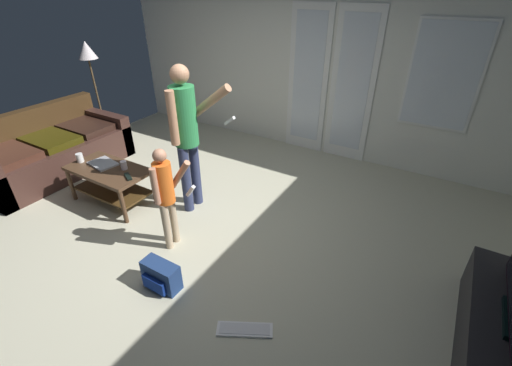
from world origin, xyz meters
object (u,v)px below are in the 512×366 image
at_px(coffee_table, 110,178).
at_px(person_adult, 187,129).
at_px(backpack, 161,276).
at_px(tv_remote_black, 128,177).
at_px(cup_near_edge, 124,165).
at_px(tv_stand, 498,340).
at_px(cup_by_laptop, 80,158).
at_px(leather_couch, 52,152).
at_px(person_child, 166,191).
at_px(floor_lamp, 88,58).
at_px(laptop_closed, 103,164).
at_px(loose_keyboard, 245,329).

relative_size(coffee_table, person_adult, 0.60).
relative_size(backpack, tv_remote_black, 2.04).
xyz_separation_m(coffee_table, cup_near_edge, (0.19, 0.09, 0.18)).
relative_size(coffee_table, tv_stand, 0.68).
bearing_deg(cup_by_laptop, coffee_table, 7.57).
relative_size(backpack, cup_by_laptop, 3.23).
bearing_deg(leather_couch, backpack, -16.12).
bearing_deg(cup_by_laptop, person_child, -6.32).
bearing_deg(cup_near_edge, tv_stand, -1.35).
relative_size(floor_lamp, laptop_closed, 4.74).
xyz_separation_m(loose_keyboard, tv_remote_black, (-1.98, 0.70, 0.46)).
relative_size(tv_stand, cup_near_edge, 14.34).
bearing_deg(loose_keyboard, coffee_table, 163.03).
relative_size(person_child, backpack, 3.12).
bearing_deg(coffee_table, tv_remote_black, -3.71).
relative_size(person_adult, loose_keyboard, 3.70).
bearing_deg(tv_remote_black, person_adult, 67.13).
bearing_deg(tv_remote_black, loose_keyboard, 7.79).
relative_size(loose_keyboard, laptop_closed, 1.35).
xyz_separation_m(leather_couch, cup_near_edge, (1.54, -0.01, 0.21)).
bearing_deg(floor_lamp, coffee_table, -36.17).
bearing_deg(tv_remote_black, floor_lamp, 175.80).
relative_size(loose_keyboard, cup_by_laptop, 4.17).
bearing_deg(tv_stand, coffee_table, 180.00).
distance_m(backpack, laptop_closed, 1.81).
height_order(cup_by_laptop, tv_remote_black, cup_by_laptop).
relative_size(tv_stand, cup_by_laptop, 13.62).
bearing_deg(loose_keyboard, leather_couch, 167.49).
bearing_deg(person_adult, cup_by_laptop, -160.17).
xyz_separation_m(floor_lamp, backpack, (3.18, -1.95, -1.20)).
distance_m(cup_near_edge, tv_remote_black, 0.23).
distance_m(laptop_closed, cup_near_edge, 0.32).
distance_m(leather_couch, cup_by_laptop, 0.97).
relative_size(cup_near_edge, tv_remote_black, 0.60).
bearing_deg(leather_couch, laptop_closed, -2.99).
bearing_deg(tv_stand, person_adult, 172.16).
height_order(coffee_table, backpack, coffee_table).
bearing_deg(coffee_table, loose_keyboard, -16.97).
height_order(person_child, loose_keyboard, person_child).
bearing_deg(person_adult, laptop_closed, -159.67).
xyz_separation_m(laptop_closed, cup_by_laptop, (-0.29, -0.09, 0.04)).
xyz_separation_m(person_adult, person_child, (0.26, -0.66, -0.35)).
height_order(coffee_table, tv_remote_black, tv_remote_black).
bearing_deg(cup_near_edge, cup_by_laptop, -166.50).
bearing_deg(cup_near_edge, backpack, -31.86).
xyz_separation_m(coffee_table, floor_lamp, (-1.69, 1.24, 0.99)).
height_order(person_adult, cup_near_edge, person_adult).
bearing_deg(person_child, person_adult, 111.76).
height_order(backpack, laptop_closed, laptop_closed).
bearing_deg(leather_couch, tv_remote_black, -4.21).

